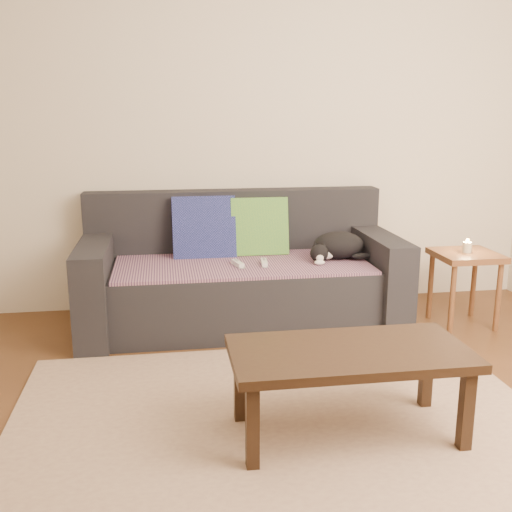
# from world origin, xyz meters

# --- Properties ---
(ground) EXTENTS (4.50, 4.50, 0.00)m
(ground) POSITION_xyz_m (0.00, 0.00, 0.00)
(ground) COLOR brown
(ground) RESTS_ON ground
(back_wall) EXTENTS (4.50, 0.04, 2.60)m
(back_wall) POSITION_xyz_m (0.00, 2.00, 1.30)
(back_wall) COLOR beige
(back_wall) RESTS_ON ground
(sofa) EXTENTS (2.10, 0.94, 0.87)m
(sofa) POSITION_xyz_m (0.00, 1.57, 0.31)
(sofa) COLOR #232328
(sofa) RESTS_ON ground
(throw_blanket) EXTENTS (1.66, 0.74, 0.02)m
(throw_blanket) POSITION_xyz_m (0.00, 1.48, 0.43)
(throw_blanket) COLOR #392444
(throw_blanket) RESTS_ON sofa
(cushion_navy) EXTENTS (0.43, 0.21, 0.44)m
(cushion_navy) POSITION_xyz_m (-0.23, 1.74, 0.63)
(cushion_navy) COLOR #0F1841
(cushion_navy) RESTS_ON throw_blanket
(cushion_green) EXTENTS (0.40, 0.18, 0.41)m
(cushion_green) POSITION_xyz_m (0.16, 1.74, 0.63)
(cushion_green) COLOR #0C503F
(cushion_green) RESTS_ON throw_blanket
(cat) EXTENTS (0.42, 0.31, 0.18)m
(cat) POSITION_xyz_m (0.65, 1.49, 0.53)
(cat) COLOR black
(cat) RESTS_ON throw_blanket
(wii_remote_a) EXTENTS (0.07, 0.15, 0.03)m
(wii_remote_a) POSITION_xyz_m (-0.04, 1.40, 0.46)
(wii_remote_a) COLOR white
(wii_remote_a) RESTS_ON throw_blanket
(wii_remote_b) EXTENTS (0.05, 0.15, 0.03)m
(wii_remote_b) POSITION_xyz_m (0.13, 1.40, 0.46)
(wii_remote_b) COLOR white
(wii_remote_b) RESTS_ON throw_blanket
(side_table) EXTENTS (0.40, 0.40, 0.50)m
(side_table) POSITION_xyz_m (1.48, 1.29, 0.41)
(side_table) COLOR brown
(side_table) RESTS_ON ground
(candle) EXTENTS (0.06, 0.06, 0.09)m
(candle) POSITION_xyz_m (1.48, 1.29, 0.54)
(candle) COLOR beige
(candle) RESTS_ON side_table
(rug) EXTENTS (2.50, 1.80, 0.01)m
(rug) POSITION_xyz_m (0.00, 0.15, 0.01)
(rug) COLOR tan
(rug) RESTS_ON ground
(coffee_table) EXTENTS (1.03, 0.52, 0.41)m
(coffee_table) POSITION_xyz_m (0.27, 0.00, 0.36)
(coffee_table) COLOR black
(coffee_table) RESTS_ON rug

